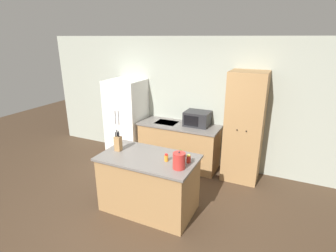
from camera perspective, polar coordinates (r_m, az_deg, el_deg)
name	(u,v)px	position (r m, az deg, el deg)	size (l,w,h in m)	color
ground_plane	(139,224)	(4.09, -6.34, -20.46)	(14.00, 14.00, 0.00)	#423021
wall_back	(195,103)	(5.44, 5.95, 5.11)	(7.20, 0.06, 2.60)	#9EA393
refrigerator	(127,119)	(5.85, -8.95, 1.51)	(0.75, 0.73, 1.72)	white
back_counter	(179,145)	(5.48, 2.41, -4.06)	(1.65, 0.65, 0.90)	#9E7547
pantry_cabinet	(244,127)	(4.97, 16.30, -0.30)	(0.65, 0.61, 2.03)	#9E7547
kitchen_island	(149,183)	(4.13, -4.21, -12.28)	(1.45, 0.83, 0.90)	#9E7547
microwave	(197,119)	(5.23, 6.39, 1.62)	(0.49, 0.40, 0.29)	#232326
knife_block	(118,143)	(4.14, -10.81, -3.69)	(0.10, 0.09, 0.34)	#9E7547
spice_bottle_tall_dark	(166,158)	(3.76, -0.37, -6.94)	(0.06, 0.06, 0.11)	orange
spice_bottle_short_red	(180,156)	(3.78, 2.69, -6.44)	(0.04, 0.04, 0.16)	#B2281E
spice_bottle_amber_oil	(184,161)	(3.68, 3.45, -7.68)	(0.05, 0.05, 0.10)	orange
spice_bottle_green_herb	(178,159)	(3.73, 2.14, -7.08)	(0.05, 0.05, 0.12)	gold
spice_bottle_pale_salt	(189,159)	(3.72, 4.51, -7.18)	(0.06, 0.06, 0.12)	#B2281E
kettle	(179,161)	(3.54, 2.43, -7.56)	(0.17, 0.17, 0.25)	#B72D28
fire_extinguisher	(110,141)	(6.43, -12.58, -3.29)	(0.12, 0.12, 0.47)	red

